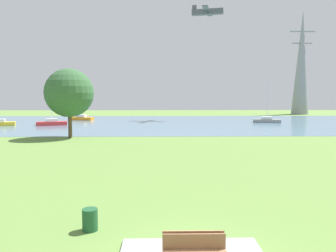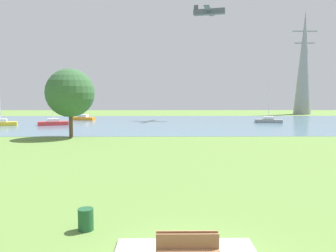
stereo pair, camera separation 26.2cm
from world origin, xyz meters
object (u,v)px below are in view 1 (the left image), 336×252
sailboat_red (52,123)px  sailboat_orange (81,118)px  bench_facing_water (193,246)px  electricity_pylon (301,63)px  litter_bin (90,220)px  light_aircraft (207,12)px  sailboat_gray (267,120)px  tree_west_near (69,93)px

sailboat_red → sailboat_orange: bearing=79.5°
bench_facing_water → electricity_pylon: bearing=65.2°
litter_bin → bench_facing_water: bearing=-32.9°
litter_bin → sailboat_red: bearing=110.0°
bench_facing_water → light_aircraft: light_aircraft is taller
bench_facing_water → sailboat_gray: sailboat_gray is taller
litter_bin → sailboat_orange: sailboat_orange is taller
sailboat_red → electricity_pylon: bearing=30.3°
tree_west_near → electricity_pylon: bearing=45.4°
sailboat_gray → electricity_pylon: (17.41, 27.18, 12.94)m
sailboat_orange → sailboat_red: (-2.12, -11.41, 0.01)m
bench_facing_water → electricity_pylon: electricity_pylon is taller
sailboat_red → electricity_pylon: size_ratio=0.28×
bench_facing_water → tree_west_near: tree_west_near is taller
sailboat_orange → litter_bin: bearing=-76.0°
sailboat_gray → light_aircraft: (-9.75, 9.58, 21.46)m
bench_facing_water → sailboat_red: 48.91m
litter_bin → electricity_pylon: 85.27m
bench_facing_water → sailboat_gray: bearing=70.0°
electricity_pylon → litter_bin: bearing=-117.6°
sailboat_gray → bench_facing_water: bearing=-110.0°
electricity_pylon → tree_west_near: bearing=-134.6°
bench_facing_water → sailboat_orange: (-17.00, 56.44, -0.01)m
sailboat_gray → light_aircraft: size_ratio=0.95×
sailboat_red → tree_west_near: 18.19m
sailboat_red → tree_west_near: bearing=-64.9°
sailboat_red → light_aircraft: size_ratio=0.91×
sailboat_orange → electricity_pylon: size_ratio=0.25×
bench_facing_water → sailboat_orange: sailboat_orange is taller
electricity_pylon → light_aircraft: 33.47m
sailboat_red → tree_west_near: tree_west_near is taller
tree_west_near → bench_facing_water: bearing=-68.2°
bench_facing_water → litter_bin: bearing=147.1°
litter_bin → electricity_pylon: (39.06, 74.67, 13.01)m
bench_facing_water → litter_bin: size_ratio=2.25×
sailboat_orange → sailboat_gray: bearing=-10.7°
bench_facing_water → electricity_pylon: (35.54, 76.95, 12.94)m
bench_facing_water → litter_bin: bench_facing_water is taller
sailboat_gray → light_aircraft: light_aircraft is taller
sailboat_orange → light_aircraft: 33.38m
sailboat_red → sailboat_gray: bearing=7.3°
sailboat_orange → sailboat_red: 11.61m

